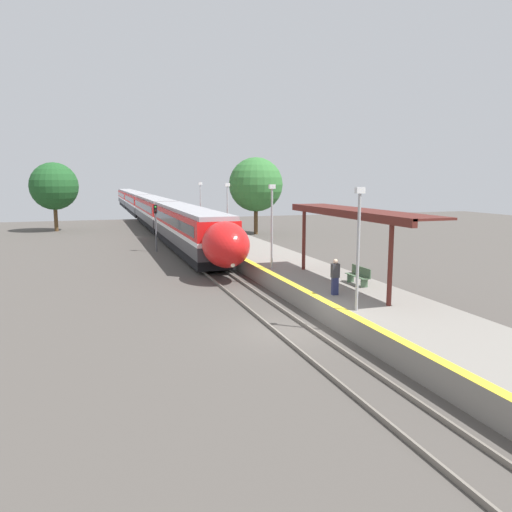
% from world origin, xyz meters
% --- Properties ---
extents(ground_plane, '(120.00, 120.00, 0.00)m').
position_xyz_m(ground_plane, '(0.00, 0.00, 0.00)').
color(ground_plane, '#4C4742').
extents(rail_left, '(0.08, 90.00, 0.15)m').
position_xyz_m(rail_left, '(-0.72, 0.00, 0.07)').
color(rail_left, slate).
rests_on(rail_left, ground_plane).
extents(rail_right, '(0.08, 90.00, 0.15)m').
position_xyz_m(rail_right, '(0.72, 0.00, 0.07)').
color(rail_right, slate).
rests_on(rail_right, ground_plane).
extents(train, '(2.88, 94.67, 3.77)m').
position_xyz_m(train, '(0.00, 55.69, 2.16)').
color(train, black).
rests_on(train, ground_plane).
extents(platform_right, '(4.64, 64.00, 0.93)m').
position_xyz_m(platform_right, '(3.95, 0.00, 0.46)').
color(platform_right, gray).
rests_on(platform_right, ground_plane).
extents(platform_bench, '(0.44, 1.77, 0.89)m').
position_xyz_m(platform_bench, '(4.88, 3.24, 1.40)').
color(platform_bench, '#4C6B4C').
rests_on(platform_bench, platform_right).
extents(person_waiting, '(0.36, 0.22, 1.63)m').
position_xyz_m(person_waiting, '(2.74, 1.63, 1.77)').
color(person_waiting, navy).
rests_on(person_waiting, platform_right).
extents(railway_signal, '(0.28, 0.28, 3.94)m').
position_xyz_m(railway_signal, '(-2.42, 24.09, 2.43)').
color(railway_signal, '#59595E').
rests_on(railway_signal, ground_plane).
extents(lamppost_near, '(0.36, 0.20, 4.84)m').
position_xyz_m(lamppost_near, '(2.31, -1.07, 3.73)').
color(lamppost_near, '#9E9EA3').
rests_on(lamppost_near, platform_right).
extents(lamppost_mid, '(0.36, 0.20, 4.84)m').
position_xyz_m(lamppost_mid, '(2.31, 8.72, 3.73)').
color(lamppost_mid, '#9E9EA3').
rests_on(lamppost_mid, platform_right).
extents(lamppost_far, '(0.36, 0.20, 4.84)m').
position_xyz_m(lamppost_far, '(2.31, 18.52, 3.73)').
color(lamppost_far, '#9E9EA3').
rests_on(lamppost_far, platform_right).
extents(lamppost_farthest, '(0.36, 0.20, 4.84)m').
position_xyz_m(lamppost_farthest, '(2.31, 28.31, 3.73)').
color(lamppost_farthest, '#9E9EA3').
rests_on(lamppost_farthest, platform_right).
extents(station_canopy, '(2.02, 11.71, 3.69)m').
position_xyz_m(station_canopy, '(4.54, 3.54, 4.38)').
color(station_canopy, '#511E19').
rests_on(station_canopy, platform_right).
extents(background_tree_left, '(5.48, 5.48, 7.98)m').
position_xyz_m(background_tree_left, '(-11.49, 44.64, 5.23)').
color(background_tree_left, brown).
rests_on(background_tree_left, ground_plane).
extents(background_tree_right, '(5.91, 5.91, 8.42)m').
position_xyz_m(background_tree_right, '(9.77, 34.36, 5.46)').
color(background_tree_right, brown).
rests_on(background_tree_right, ground_plane).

